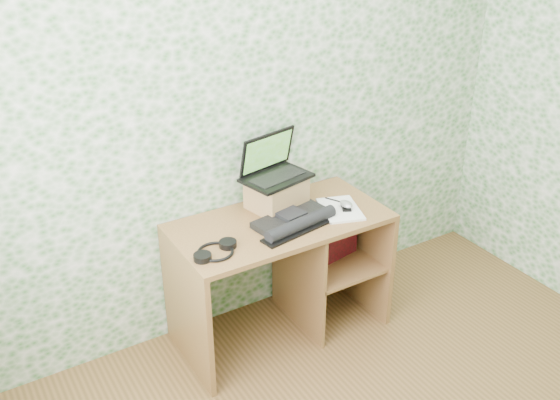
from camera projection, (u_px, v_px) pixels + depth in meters
wall_back at (251, 109)px, 3.40m from camera, size 3.50×0.00×3.50m
desk at (289, 255)px, 3.60m from camera, size 1.20×0.60×0.75m
riser at (277, 193)px, 3.52m from camera, size 0.34×0.30×0.17m
laptop at (273, 167)px, 3.48m from camera, size 0.41×0.33×0.25m
keyboard at (295, 221)px, 3.37m from camera, size 0.51×0.32×0.07m
headphones at (215, 251)px, 3.11m from camera, size 0.25×0.23×0.03m
notepad at (340, 209)px, 3.52m from camera, size 0.29×0.34×0.01m
mouse at (346, 206)px, 3.51m from camera, size 0.10×0.11×0.03m
pen at (336, 201)px, 3.59m from camera, size 0.07×0.13×0.01m
red_box at (337, 233)px, 3.69m from camera, size 0.27×0.13×0.32m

